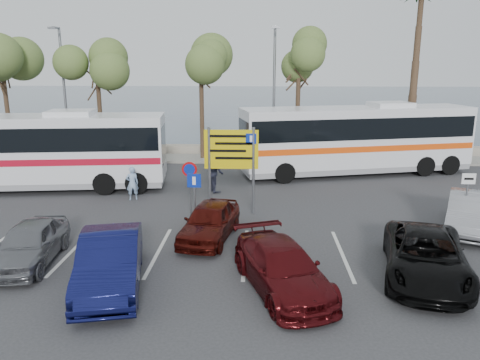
{
  "coord_description": "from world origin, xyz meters",
  "views": [
    {
      "loc": [
        2.13,
        -15.41,
        6.17
      ],
      "look_at": [
        1.36,
        3.0,
        1.48
      ],
      "focal_mm": 35.0,
      "sensor_mm": 36.0,
      "label": 1
    }
  ],
  "objects_px": {
    "suv_black": "(426,256)",
    "pedestrian_far": "(215,172)",
    "coach_bus_right": "(356,141)",
    "car_red": "(210,221)",
    "car_silver_b": "(470,212)",
    "car_silver_a": "(30,243)",
    "direction_sign": "(231,156)",
    "street_lamp_left": "(64,87)",
    "pedestrian_near": "(132,183)",
    "street_lamp_right": "(274,88)",
    "car_blue": "(110,261)",
    "coach_bus_left": "(35,154)",
    "car_maroon": "(282,268)"
  },
  "relations": [
    {
      "from": "suv_black",
      "to": "pedestrian_far",
      "type": "height_order",
      "value": "pedestrian_far"
    },
    {
      "from": "coach_bus_right",
      "to": "car_red",
      "type": "height_order",
      "value": "coach_bus_right"
    },
    {
      "from": "suv_black",
      "to": "car_silver_b",
      "type": "distance_m",
      "value": 5.07
    },
    {
      "from": "car_silver_a",
      "to": "car_red",
      "type": "relative_size",
      "value": 1.01
    },
    {
      "from": "direction_sign",
      "to": "car_red",
      "type": "bearing_deg",
      "value": -101.54
    },
    {
      "from": "street_lamp_left",
      "to": "pedestrian_near",
      "type": "xyz_separation_m",
      "value": [
        6.36,
        -8.56,
        -3.83
      ]
    },
    {
      "from": "street_lamp_right",
      "to": "car_silver_a",
      "type": "height_order",
      "value": "street_lamp_right"
    },
    {
      "from": "direction_sign",
      "to": "car_silver_a",
      "type": "height_order",
      "value": "direction_sign"
    },
    {
      "from": "street_lamp_right",
      "to": "coach_bus_right",
      "type": "xyz_separation_m",
      "value": [
        4.5,
        -3.02,
        -2.75
      ]
    },
    {
      "from": "direction_sign",
      "to": "suv_black",
      "type": "bearing_deg",
      "value": -43.96
    },
    {
      "from": "car_red",
      "to": "pedestrian_far",
      "type": "height_order",
      "value": "pedestrian_far"
    },
    {
      "from": "car_silver_a",
      "to": "pedestrian_near",
      "type": "xyz_separation_m",
      "value": [
        1.36,
        7.02,
        0.11
      ]
    },
    {
      "from": "street_lamp_right",
      "to": "pedestrian_far",
      "type": "height_order",
      "value": "street_lamp_right"
    },
    {
      "from": "street_lamp_left",
      "to": "car_blue",
      "type": "distance_m",
      "value": 19.19
    },
    {
      "from": "car_silver_b",
      "to": "direction_sign",
      "type": "bearing_deg",
      "value": -166.24
    },
    {
      "from": "car_silver_a",
      "to": "car_silver_b",
      "type": "height_order",
      "value": "car_silver_b"
    },
    {
      "from": "coach_bus_left",
      "to": "car_maroon",
      "type": "bearing_deg",
      "value": -40.77
    },
    {
      "from": "coach_bus_left",
      "to": "car_blue",
      "type": "height_order",
      "value": "coach_bus_left"
    },
    {
      "from": "coach_bus_left",
      "to": "car_maroon",
      "type": "xyz_separation_m",
      "value": [
        11.6,
        -10.0,
        -1.16
      ]
    },
    {
      "from": "car_blue",
      "to": "car_red",
      "type": "distance_m",
      "value": 4.44
    },
    {
      "from": "coach_bus_left",
      "to": "car_red",
      "type": "height_order",
      "value": "coach_bus_left"
    },
    {
      "from": "street_lamp_left",
      "to": "direction_sign",
      "type": "relative_size",
      "value": 2.23
    },
    {
      "from": "coach_bus_left",
      "to": "car_silver_b",
      "type": "relative_size",
      "value": 2.97
    },
    {
      "from": "direction_sign",
      "to": "pedestrian_near",
      "type": "xyz_separation_m",
      "value": [
        -4.64,
        1.76,
        -1.66
      ]
    },
    {
      "from": "car_silver_a",
      "to": "car_red",
      "type": "height_order",
      "value": "car_silver_a"
    },
    {
      "from": "street_lamp_right",
      "to": "car_blue",
      "type": "xyz_separation_m",
      "value": [
        -5.0,
        -17.02,
        -3.84
      ]
    },
    {
      "from": "direction_sign",
      "to": "pedestrian_near",
      "type": "bearing_deg",
      "value": 159.22
    },
    {
      "from": "car_blue",
      "to": "car_maroon",
      "type": "relative_size",
      "value": 1.04
    },
    {
      "from": "car_maroon",
      "to": "suv_black",
      "type": "xyz_separation_m",
      "value": [
        4.2,
        0.92,
        0.04
      ]
    },
    {
      "from": "car_maroon",
      "to": "street_lamp_right",
      "type": "bearing_deg",
      "value": 69.54
    },
    {
      "from": "coach_bus_right",
      "to": "car_maroon",
      "type": "relative_size",
      "value": 2.94
    },
    {
      "from": "street_lamp_right",
      "to": "coach_bus_left",
      "type": "distance_m",
      "value": 14.01
    },
    {
      "from": "car_silver_b",
      "to": "pedestrian_far",
      "type": "height_order",
      "value": "pedestrian_far"
    },
    {
      "from": "direction_sign",
      "to": "coach_bus_left",
      "type": "distance_m",
      "value": 10.36
    },
    {
      "from": "car_maroon",
      "to": "car_silver_b",
      "type": "relative_size",
      "value": 1.04
    },
    {
      "from": "pedestrian_far",
      "to": "street_lamp_left",
      "type": "bearing_deg",
      "value": 26.68
    },
    {
      "from": "direction_sign",
      "to": "car_blue",
      "type": "xyz_separation_m",
      "value": [
        -3.0,
        -6.7,
        -1.67
      ]
    },
    {
      "from": "direction_sign",
      "to": "car_silver_a",
      "type": "distance_m",
      "value": 8.18
    },
    {
      "from": "car_silver_a",
      "to": "car_maroon",
      "type": "xyz_separation_m",
      "value": [
        7.8,
        -1.43,
        -0.02
      ]
    },
    {
      "from": "pedestrian_near",
      "to": "coach_bus_right",
      "type": "bearing_deg",
      "value": -175.52
    },
    {
      "from": "suv_black",
      "to": "pedestrian_far",
      "type": "bearing_deg",
      "value": 141.16
    },
    {
      "from": "coach_bus_right",
      "to": "pedestrian_far",
      "type": "xyz_separation_m",
      "value": [
        -7.5,
        -4.0,
        -0.87
      ]
    },
    {
      "from": "street_lamp_right",
      "to": "pedestrian_near",
      "type": "xyz_separation_m",
      "value": [
        -6.64,
        -8.56,
        -3.83
      ]
    },
    {
      "from": "coach_bus_left",
      "to": "coach_bus_right",
      "type": "distance_m",
      "value": 16.78
    },
    {
      "from": "coach_bus_left",
      "to": "street_lamp_left",
      "type": "bearing_deg",
      "value": 99.73
    },
    {
      "from": "coach_bus_right",
      "to": "car_blue",
      "type": "relative_size",
      "value": 2.83
    },
    {
      "from": "car_blue",
      "to": "suv_black",
      "type": "distance_m",
      "value": 9.05
    },
    {
      "from": "direction_sign",
      "to": "suv_black",
      "type": "distance_m",
      "value": 8.51
    },
    {
      "from": "street_lamp_right",
      "to": "car_red",
      "type": "bearing_deg",
      "value": -101.08
    },
    {
      "from": "street_lamp_right",
      "to": "direction_sign",
      "type": "xyz_separation_m",
      "value": [
        -2.0,
        -10.32,
        -2.17
      ]
    }
  ]
}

